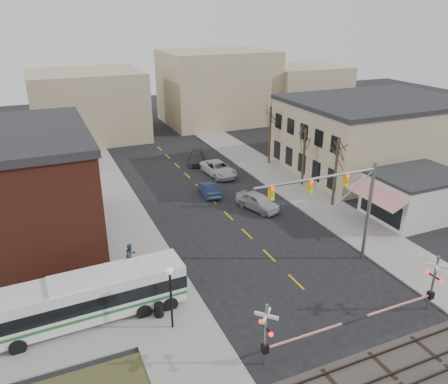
% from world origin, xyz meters
% --- Properties ---
extents(ground, '(160.00, 160.00, 0.00)m').
position_xyz_m(ground, '(0.00, 0.00, 0.00)').
color(ground, black).
rests_on(ground, ground).
extents(sidewalk_west, '(5.00, 60.00, 0.12)m').
position_xyz_m(sidewalk_west, '(-9.50, 20.00, 0.06)').
color(sidewalk_west, gray).
rests_on(sidewalk_west, ground).
extents(sidewalk_east, '(5.00, 60.00, 0.12)m').
position_xyz_m(sidewalk_east, '(9.50, 20.00, 0.06)').
color(sidewalk_east, gray).
rests_on(sidewalk_east, ground).
extents(ballast_strip, '(160.00, 5.00, 0.06)m').
position_xyz_m(ballast_strip, '(0.00, -8.00, 0.03)').
color(ballast_strip, '#332D28').
rests_on(ballast_strip, ground).
extents(rail_tracks, '(160.00, 3.91, 0.14)m').
position_xyz_m(rail_tracks, '(0.00, -8.00, 0.12)').
color(rail_tracks, '#2D231E').
rests_on(rail_tracks, ground).
extents(tan_building, '(20.30, 15.30, 8.50)m').
position_xyz_m(tan_building, '(22.00, 20.00, 4.26)').
color(tan_building, tan).
rests_on(tan_building, ground).
extents(awning_shop, '(9.74, 6.20, 4.30)m').
position_xyz_m(awning_shop, '(15.97, 7.00, 2.16)').
color(awning_shop, beige).
rests_on(awning_shop, ground).
extents(tree_east_a, '(0.28, 0.28, 6.75)m').
position_xyz_m(tree_east_a, '(10.50, 12.00, 3.50)').
color(tree_east_a, '#382B21').
rests_on(tree_east_a, sidewalk_east).
extents(tree_east_b, '(0.28, 0.28, 6.30)m').
position_xyz_m(tree_east_b, '(10.80, 18.00, 3.27)').
color(tree_east_b, '#382B21').
rests_on(tree_east_b, sidewalk_east).
extents(tree_east_c, '(0.28, 0.28, 7.20)m').
position_xyz_m(tree_east_c, '(11.00, 26.00, 3.72)').
color(tree_east_c, '#382B21').
rests_on(tree_east_c, sidewalk_east).
extents(transit_bus, '(11.84, 3.00, 3.03)m').
position_xyz_m(transit_bus, '(-13.96, 3.60, 1.72)').
color(transit_bus, silver).
rests_on(transit_bus, ground).
extents(traffic_signal_mast, '(9.96, 0.30, 8.00)m').
position_xyz_m(traffic_signal_mast, '(3.81, 2.74, 5.74)').
color(traffic_signal_mast, gray).
rests_on(traffic_signal_mast, ground).
extents(rr_crossing_west, '(5.60, 1.36, 4.00)m').
position_xyz_m(rr_crossing_west, '(-5.45, -4.08, 1.97)').
color(rr_crossing_west, gray).
rests_on(rr_crossing_west, ground).
extents(rr_crossing_east, '(5.60, 1.36, 4.00)m').
position_xyz_m(rr_crossing_east, '(5.80, -4.08, 1.97)').
color(rr_crossing_east, gray).
rests_on(rr_crossing_east, ground).
extents(street_lamp, '(0.44, 0.44, 4.24)m').
position_xyz_m(street_lamp, '(-9.64, 0.77, 3.16)').
color(street_lamp, black).
rests_on(street_lamp, sidewalk_west).
extents(trash_bin, '(0.60, 0.60, 0.90)m').
position_xyz_m(trash_bin, '(-10.10, 2.12, 0.57)').
color(trash_bin, black).
rests_on(trash_bin, sidewalk_west).
extents(car_a, '(3.41, 5.18, 1.64)m').
position_xyz_m(car_a, '(3.26, 14.27, 0.82)').
color(car_a, '#A09FA3').
rests_on(car_a, ground).
extents(car_b, '(1.85, 4.29, 1.37)m').
position_xyz_m(car_b, '(0.20, 19.47, 0.69)').
color(car_b, '#1B2643').
rests_on(car_b, ground).
extents(car_c, '(3.08, 5.89, 1.58)m').
position_xyz_m(car_c, '(3.49, 24.67, 0.79)').
color(car_c, '#BDBDBD').
rests_on(car_c, ground).
extents(car_d, '(3.56, 4.99, 1.34)m').
position_xyz_m(car_d, '(2.59, 29.87, 0.67)').
color(car_d, '#39393D').
rests_on(car_d, ground).
extents(pedestrian_near, '(0.38, 0.57, 1.56)m').
position_xyz_m(pedestrian_near, '(-9.34, 4.65, 0.90)').
color(pedestrian_near, '#4C403D').
rests_on(pedestrian_near, sidewalk_west).
extents(pedestrian_far, '(1.13, 1.05, 1.87)m').
position_xyz_m(pedestrian_far, '(-10.43, 8.67, 1.06)').
color(pedestrian_far, '#374061').
rests_on(pedestrian_far, sidewalk_west).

